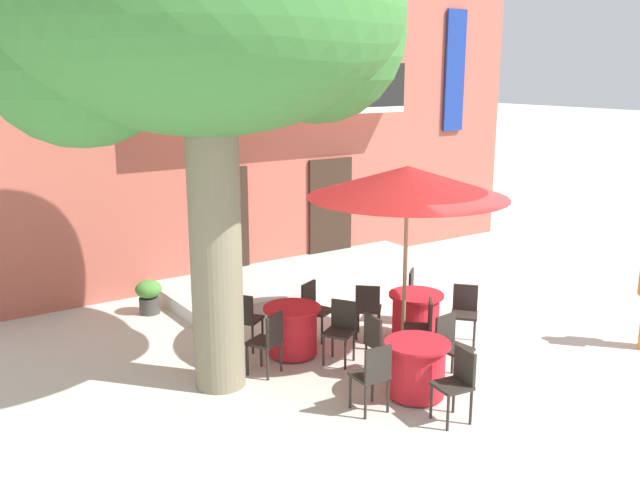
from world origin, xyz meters
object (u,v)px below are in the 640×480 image
object	(u,v)px
plane_tree	(200,22)
ground_planter_left	(149,295)
cafe_chair_middle_1	(341,327)
cafe_chair_middle_3	(245,317)
cafe_chair_near_tree_3	(368,307)
cafe_umbrella	(408,182)
cafe_chair_front_2	(451,343)
cafe_table_near_tree	(416,316)
cafe_table_middle	(292,330)
cafe_chair_middle_0	(268,339)
cafe_chair_front_3	(379,341)
cafe_chair_middle_2	(314,306)
cafe_chair_near_tree_0	(423,325)
cafe_table_front	(417,369)
cafe_chair_front_1	(457,380)
cafe_chair_front_0	(373,373)
cafe_chair_near_tree_1	(465,310)
cafe_chair_near_tree_2	(417,293)

from	to	relation	value
plane_tree	ground_planter_left	xyz separation A→B (m)	(0.33, 3.24, -4.39)
cafe_chair_middle_1	cafe_chair_middle_3	bearing A→B (deg)	129.12
cafe_chair_near_tree_3	cafe_umbrella	world-z (taller)	cafe_umbrella
cafe_chair_near_tree_3	cafe_chair_front_2	world-z (taller)	same
plane_tree	cafe_table_near_tree	xyz separation A→B (m)	(3.37, -0.31, -4.34)
cafe_table_middle	cafe_chair_middle_0	bearing A→B (deg)	-148.22
cafe_chair_front_2	cafe_chair_front_3	xyz separation A→B (m)	(-0.77, 0.62, 0.00)
cafe_chair_near_tree_3	cafe_chair_middle_2	distance (m)	0.85
cafe_chair_near_tree_0	plane_tree	bearing A→B (deg)	162.43
cafe_table_middle	cafe_chair_front_3	size ratio (longest dim) A/B	0.95
cafe_chair_near_tree_3	cafe_table_front	world-z (taller)	cafe_chair_near_tree_3
cafe_chair_front_1	cafe_table_front	bearing A→B (deg)	87.87
cafe_chair_front_0	cafe_chair_near_tree_1	bearing A→B (deg)	21.26
cafe_table_near_tree	cafe_chair_near_tree_1	xyz separation A→B (m)	(0.56, -0.51, 0.14)
cafe_table_near_tree	cafe_umbrella	world-z (taller)	cafe_umbrella
cafe_chair_front_0	cafe_chair_front_2	size ratio (longest dim) A/B	1.00
cafe_chair_front_3	ground_planter_left	distance (m)	4.62
cafe_chair_middle_3	cafe_chair_front_1	distance (m)	3.57
cafe_table_middle	cafe_chair_front_3	bearing A→B (deg)	-66.06
cafe_table_front	cafe_chair_near_tree_0	bearing A→B (deg)	44.16
cafe_table_middle	cafe_chair_near_tree_2	bearing A→B (deg)	-0.48
cafe_table_near_tree	cafe_chair_front_1	world-z (taller)	cafe_chair_front_1
cafe_chair_middle_3	cafe_chair_front_3	size ratio (longest dim) A/B	1.00
cafe_table_front	cafe_table_near_tree	bearing A→B (deg)	48.50
cafe_chair_middle_0	cafe_chair_front_3	size ratio (longest dim) A/B	1.00
plane_tree	cafe_chair_middle_3	xyz separation A→B (m)	(0.94, 0.83, -4.20)
cafe_chair_middle_2	cafe_chair_middle_3	xyz separation A→B (m)	(-1.14, 0.19, 0.00)
cafe_table_near_tree	cafe_chair_front_2	xyz separation A→B (m)	(-0.59, -1.37, 0.14)
cafe_chair_near_tree_1	cafe_umbrella	xyz separation A→B (m)	(-1.09, 0.19, 2.08)
cafe_chair_near_tree_1	cafe_umbrella	world-z (taller)	cafe_umbrella
cafe_chair_near_tree_0	cafe_chair_middle_1	distance (m)	1.21
plane_tree	cafe_chair_middle_1	world-z (taller)	plane_tree
cafe_chair_near_tree_3	cafe_chair_front_1	bearing A→B (deg)	-105.57
cafe_chair_front_2	cafe_chair_front_0	bearing A→B (deg)	-173.60
cafe_chair_front_0	cafe_chair_middle_3	bearing A→B (deg)	97.38
cafe_chair_middle_0	cafe_chair_front_1	size ratio (longest dim) A/B	1.00
cafe_chair_near_tree_0	cafe_chair_front_2	xyz separation A→B (m)	(-0.17, -0.74, 0.00)
ground_planter_left	cafe_chair_front_2	bearing A→B (deg)	-63.47
cafe_chair_near_tree_0	cafe_chair_near_tree_1	distance (m)	0.99
cafe_chair_middle_2	cafe_chair_front_0	xyz separation A→B (m)	(-0.79, -2.49, 0.00)
cafe_chair_middle_2	cafe_chair_front_2	xyz separation A→B (m)	(0.70, -2.32, 0.00)
cafe_chair_front_3	ground_planter_left	world-z (taller)	cafe_chair_front_3
plane_tree	cafe_chair_front_0	xyz separation A→B (m)	(1.28, -1.84, -4.20)
cafe_chair_near_tree_0	cafe_chair_middle_2	size ratio (longest dim) A/B	1.00
cafe_chair_near_tree_3	cafe_chair_front_3	xyz separation A→B (m)	(-0.75, -1.20, 0.00)
cafe_chair_near_tree_3	cafe_chair_front_1	xyz separation A→B (m)	(-0.75, -2.71, 0.00)
cafe_chair_near_tree_0	cafe_chair_front_2	distance (m)	0.76
cafe_chair_front_3	cafe_umbrella	distance (m)	2.28
cafe_table_near_tree	cafe_chair_middle_0	world-z (taller)	cafe_chair_middle_0
cafe_chair_near_tree_1	cafe_chair_middle_3	xyz separation A→B (m)	(-2.99, 1.65, 0.00)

